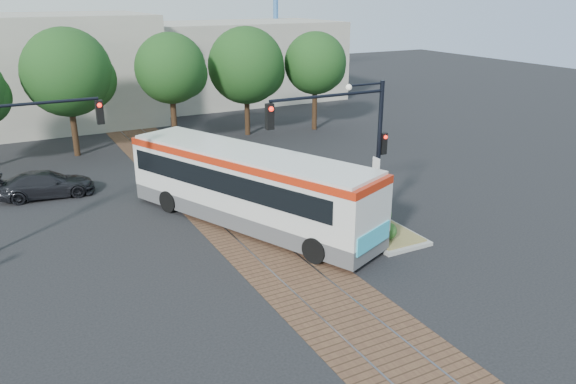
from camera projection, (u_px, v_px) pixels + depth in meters
name	position (u px, v px, depth m)	size (l,w,h in m)	color
ground	(260.00, 242.00, 22.67)	(120.00, 120.00, 0.00)	black
trackbed	(223.00, 210.00, 25.99)	(3.60, 40.00, 0.02)	brown
tree_row	(164.00, 71.00, 35.22)	(26.40, 5.60, 7.67)	#382314
warehouses	(100.00, 67.00, 45.04)	(40.00, 13.00, 8.00)	#ADA899
city_bus	(248.00, 184.00, 23.78)	(7.22, 12.25, 3.28)	#4C4C4F
traffic_island	(371.00, 220.00, 23.94)	(2.20, 5.20, 1.13)	gray
signal_pole_main	(355.00, 135.00, 22.31)	(5.49, 0.46, 6.00)	black
signal_pole_left	(11.00, 152.00, 20.98)	(4.99, 0.34, 6.00)	black
parked_car	(46.00, 184.00, 27.46)	(1.80, 4.44, 1.29)	black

